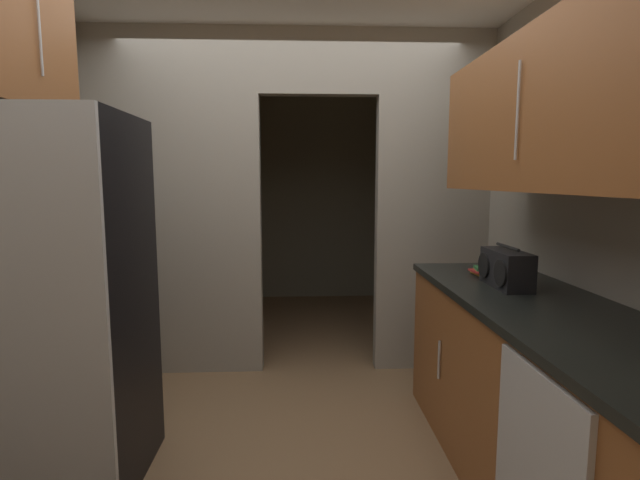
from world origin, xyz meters
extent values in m
plane|color=brown|center=(0.00, 0.00, 0.00)|extent=(20.00, 20.00, 0.00)
cube|color=#9E998C|center=(-0.88, 1.31, 1.30)|extent=(1.28, 0.12, 2.60)
cube|color=#9E998C|center=(1.09, 1.31, 1.30)|extent=(0.87, 0.12, 2.60)
cube|color=#9E998C|center=(0.21, 1.31, 2.36)|extent=(0.89, 0.12, 0.48)
cube|color=gray|center=(0.00, 3.72, 1.30)|extent=(3.04, 0.10, 2.60)
cube|color=gray|center=(-1.47, 2.52, 1.30)|extent=(0.10, 2.41, 2.60)
cube|color=gray|center=(1.47, 2.52, 1.30)|extent=(0.10, 2.41, 2.60)
cube|color=black|center=(-1.11, -0.05, 0.90)|extent=(0.74, 0.69, 1.80)
cube|color=#B7BABC|center=(-1.11, -0.41, 0.90)|extent=(0.74, 0.03, 1.80)
cube|color=brown|center=(1.17, -0.30, 0.45)|extent=(0.66, 2.19, 0.89)
cube|color=black|center=(1.17, -0.30, 0.91)|extent=(0.70, 2.19, 0.04)
cylinder|color=#B7BABC|center=(0.83, -0.78, 0.49)|extent=(0.01, 0.01, 0.22)
cylinder|color=#B7BABC|center=(0.83, 0.18, 0.49)|extent=(0.01, 0.01, 0.22)
cube|color=brown|center=(1.17, -0.30, 1.79)|extent=(0.34, 1.98, 0.70)
cylinder|color=#B7BABC|center=(0.99, -0.30, 1.79)|extent=(0.01, 0.01, 0.42)
cylinder|color=#B7BABC|center=(-1.16, 0.04, 2.21)|extent=(0.01, 0.01, 0.45)
cube|color=black|center=(1.14, 0.07, 1.03)|extent=(0.15, 0.36, 0.19)
cylinder|color=#262626|center=(1.14, 0.07, 1.15)|extent=(0.02, 0.25, 0.02)
cylinder|color=black|center=(1.06, -0.04, 1.03)|extent=(0.01, 0.14, 0.14)
cylinder|color=black|center=(1.06, 0.18, 1.03)|extent=(0.01, 0.14, 0.14)
cube|color=gold|center=(1.15, 0.40, 0.94)|extent=(0.11, 0.16, 0.02)
cube|color=red|center=(1.15, 0.39, 0.96)|extent=(0.14, 0.14, 0.01)
cube|color=#388C47|center=(1.15, 0.40, 0.97)|extent=(0.12, 0.13, 0.02)
camera|label=1|loc=(0.05, -2.36, 1.50)|focal=26.80mm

